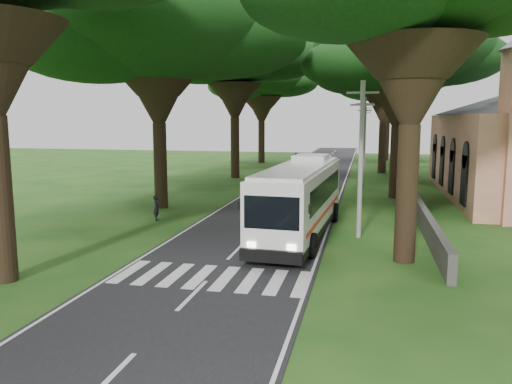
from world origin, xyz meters
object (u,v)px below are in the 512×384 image
at_px(pole_near, 361,157).
at_px(pole_far, 365,133).
at_px(coach_bus, 301,198).
at_px(distant_car_a, 296,169).
at_px(pedestrian, 157,208).
at_px(distant_car_b, 300,158).
at_px(pole_mid, 364,140).

distance_m(pole_near, pole_far, 40.00).
distance_m(coach_bus, distant_car_a, 27.29).
height_order(pole_near, pedestrian, pole_near).
height_order(coach_bus, distant_car_b, coach_bus).
height_order(distant_car_a, distant_car_b, distant_car_a).
distance_m(pole_mid, distant_car_a, 10.40).
xyz_separation_m(pole_near, distant_car_a, (-7.01, 26.90, -3.39)).
xyz_separation_m(pole_mid, pole_far, (0.00, 20.00, 0.00)).
distance_m(distant_car_a, pedestrian, 25.57).
height_order(pole_far, pedestrian, pole_far).
relative_size(pole_near, distant_car_a, 1.80).
relative_size(coach_bus, pedestrian, 8.36).
relative_size(pole_near, pedestrian, 5.24).
xyz_separation_m(pole_mid, distant_car_b, (-8.50, 21.65, -3.43)).
relative_size(pole_far, coach_bus, 0.63).
distance_m(distant_car_b, pedestrian, 39.99).
xyz_separation_m(distant_car_a, pedestrian, (-5.01, -25.08, -0.02)).
distance_m(coach_bus, pedestrian, 9.27).
relative_size(pole_mid, pole_far, 1.00).
distance_m(pole_near, pedestrian, 12.62).
distance_m(pole_mid, distant_car_b, 23.51).
height_order(pole_mid, distant_car_b, pole_mid).
relative_size(pole_mid, distant_car_a, 1.80).
bearing_deg(distant_car_b, pole_mid, -83.06).
bearing_deg(pole_near, pedestrian, 171.39).
height_order(pole_far, distant_car_b, pole_far).
bearing_deg(pedestrian, distant_car_b, -21.09).
relative_size(distant_car_b, pedestrian, 2.87).
height_order(pole_near, pole_far, same).
bearing_deg(distant_car_a, distant_car_b, -104.11).
distance_m(pole_far, distant_car_b, 9.31).
xyz_separation_m(distant_car_a, distant_car_b, (-1.49, 14.75, -0.04)).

